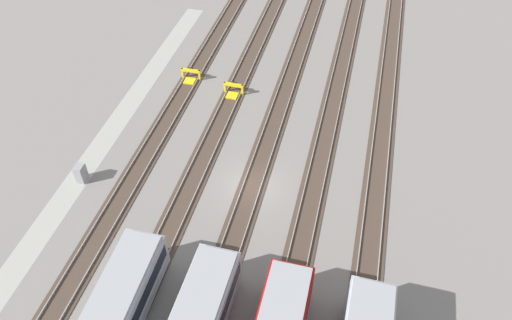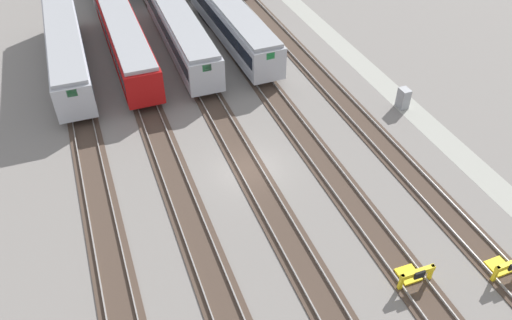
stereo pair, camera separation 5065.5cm
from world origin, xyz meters
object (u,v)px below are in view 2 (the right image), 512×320
Objects in this scene: subway_car_front_row_leftmost at (180,31)px; bumper_stop_near_inner_track at (413,274)px; bumper_stop_nearest_track at (505,266)px; subway_car_back_row_centre at (66,49)px; subway_car_back_row_leftmost at (232,22)px; electrical_cabinet at (403,98)px; subway_car_front_row_right_inner at (125,40)px.

subway_car_front_row_leftmost reaches higher than bumper_stop_near_inner_track.
bumper_stop_near_inner_track is (-29.15, -4.91, -1.53)m from subway_car_front_row_leftmost.
subway_car_front_row_leftmost is 9.00× the size of bumper_stop_nearest_track.
subway_car_front_row_leftmost is at bearing -90.00° from subway_car_back_row_centre.
subway_car_back_row_leftmost is 11.28× the size of electrical_cabinet.
subway_car_front_row_right_inner is 9.78m from subway_car_back_row_leftmost.
bumper_stop_nearest_track is at bearing 165.79° from electrical_cabinet.
electrical_cabinet is at bearing -122.60° from subway_car_back_row_centre.
bumper_stop_near_inner_track is (-29.15, -14.70, -1.53)m from subway_car_back_row_centre.
subway_car_front_row_leftmost is at bearing -90.00° from subway_car_front_row_right_inner.
bumper_stop_nearest_track is 1.00× the size of bumper_stop_near_inner_track.
subway_car_front_row_leftmost and subway_car_back_row_leftmost have the same top height.
subway_car_front_row_right_inner is at bearing 25.73° from bumper_stop_nearest_track.
subway_car_front_row_leftmost is 11.27× the size of electrical_cabinet.
electrical_cabinet is at bearing -31.86° from bumper_stop_near_inner_track.
electrical_cabinet is at bearing -137.64° from subway_car_front_row_leftmost.
subway_car_back_row_leftmost is 9.01× the size of bumper_stop_near_inner_track.
bumper_stop_near_inner_track is at bearing -153.25° from subway_car_back_row_centre.
subway_car_back_row_leftmost is 14.68m from subway_car_back_row_centre.
bumper_stop_nearest_track is at bearing -104.85° from bumper_stop_near_inner_track.
bumper_stop_nearest_track is at bearing -170.87° from subway_car_back_row_leftmost.
subway_car_back_row_centre is at bearing 90.00° from subway_car_back_row_leftmost.
subway_car_back_row_leftmost is (0.00, -9.78, 0.00)m from subway_car_front_row_right_inner.
bumper_stop_near_inner_track is (-29.15, -0.01, -1.53)m from subway_car_back_row_leftmost.
subway_car_back_row_leftmost is 29.19m from bumper_stop_near_inner_track.
bumper_stop_nearest_track is at bearing -154.27° from subway_car_front_row_right_inner.
subway_car_front_row_right_inner is 8.98× the size of bumper_stop_nearest_track.
subway_car_front_row_right_inner is at bearing 51.05° from electrical_cabinet.
subway_car_back_row_centre is at bearing 26.75° from bumper_stop_near_inner_track.
subway_car_back_row_leftmost is at bearing 9.13° from bumper_stop_nearest_track.
subway_car_front_row_right_inner is 1.00× the size of subway_car_back_row_leftmost.
bumper_stop_nearest_track and bumper_stop_near_inner_track have the same top height.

